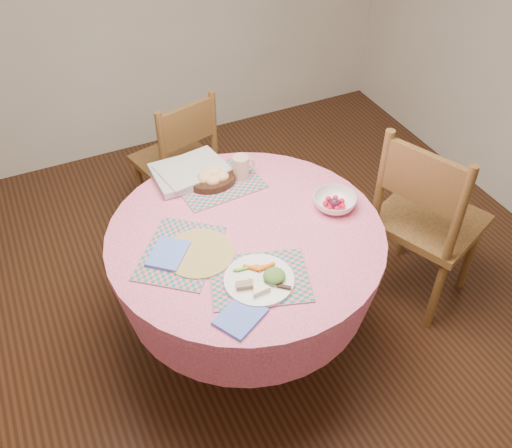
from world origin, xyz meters
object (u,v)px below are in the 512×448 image
at_px(dining_table, 246,263).
at_px(wicker_trivet, 199,253).
at_px(dinner_plate, 261,279).
at_px(chair_back, 179,158).
at_px(chair_right, 425,219).
at_px(latte_mug, 241,167).
at_px(fruit_bowl, 335,202).
at_px(bread_bowl, 212,178).

bearing_deg(dining_table, wicker_trivet, -170.01).
height_order(dining_table, dinner_plate, dinner_plate).
bearing_deg(chair_back, dinner_plate, 71.64).
relative_size(chair_right, chair_back, 1.16).
bearing_deg(wicker_trivet, latte_mug, 47.22).
bearing_deg(chair_right, wicker_trivet, 64.04).
bearing_deg(chair_back, fruit_bowl, 97.21).
bearing_deg(bread_bowl, dining_table, -89.70).
distance_m(dinner_plate, bread_bowl, 0.69).
bearing_deg(dinner_plate, chair_back, 85.79).
distance_m(chair_right, chair_back, 1.46).
bearing_deg(dining_table, bread_bowl, 90.30).
bearing_deg(dinner_plate, chair_right, 10.86).
bearing_deg(chair_right, bread_bowl, 39.82).
height_order(wicker_trivet, latte_mug, latte_mug).
bearing_deg(dining_table, fruit_bowl, -2.41).
distance_m(bread_bowl, latte_mug, 0.15).
height_order(chair_back, fruit_bowl, chair_back).
xyz_separation_m(bread_bowl, latte_mug, (0.15, -0.01, 0.03)).
bearing_deg(wicker_trivet, fruit_bowl, 1.94).
bearing_deg(chair_right, latte_mug, 36.35).
relative_size(chair_back, dinner_plate, 3.22).
xyz_separation_m(dining_table, chair_right, (0.95, -0.10, -0.00)).
relative_size(dinner_plate, fruit_bowl, 1.12).
xyz_separation_m(wicker_trivet, dinner_plate, (0.17, -0.26, 0.02)).
height_order(chair_right, wicker_trivet, chair_right).
bearing_deg(latte_mug, chair_right, -30.67).
height_order(chair_back, wicker_trivet, chair_back).
height_order(chair_right, dinner_plate, chair_right).
bearing_deg(wicker_trivet, chair_right, -2.98).
xyz_separation_m(dining_table, latte_mug, (0.15, 0.37, 0.26)).
height_order(chair_right, latte_mug, chair_right).
xyz_separation_m(chair_right, chair_back, (-0.92, 1.14, -0.08)).
bearing_deg(latte_mug, chair_back, 100.02).
height_order(dining_table, chair_right, chair_right).
distance_m(dinner_plate, fruit_bowl, 0.58).
xyz_separation_m(chair_right, wicker_trivet, (-1.18, 0.06, 0.20)).
height_order(bread_bowl, latte_mug, latte_mug).
relative_size(wicker_trivet, fruit_bowl, 1.18).
height_order(chair_right, fruit_bowl, chair_right).
height_order(dinner_plate, latte_mug, latte_mug).
relative_size(dining_table, fruit_bowl, 4.86).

